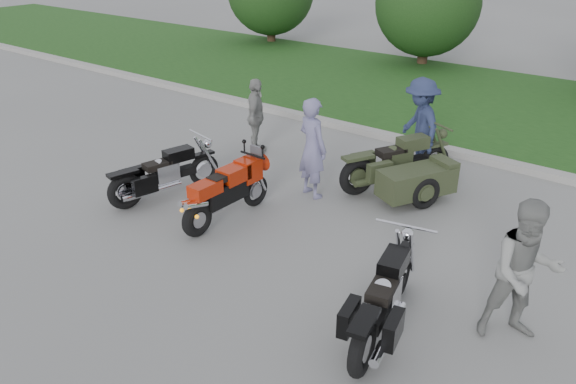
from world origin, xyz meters
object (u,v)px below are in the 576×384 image
Objects in this scene: person_stripe at (312,148)px; person_grey at (525,272)px; sportbike_red at (225,191)px; cruiser_left at (161,176)px; cruiser_right at (383,303)px; person_back at (256,117)px; cruiser_sidecar at (406,174)px; person_denim at (420,126)px.

person_stripe is 1.02× the size of person_grey.
sportbike_red is 4.89m from person_grey.
cruiser_right reaches higher than cruiser_left.
person_grey reaches higher than person_back.
cruiser_sidecar is 1.39m from person_denim.
person_grey is at bearing -144.55° from person_back.
person_back is at bearing 105.95° from cruiser_left.
person_back is at bearing 122.64° from sportbike_red.
person_back is (-0.14, 2.84, 0.39)m from cruiser_left.
person_stripe is at bearing -74.44° from person_denim.
person_denim is at bearing 99.25° from cruiser_right.
person_back is (-3.68, 0.02, 0.38)m from cruiser_sidecar.
cruiser_sidecar is at bearing 99.81° from person_grey.
cruiser_left is at bearing -176.63° from sportbike_red.
person_stripe is (2.12, 1.80, 0.49)m from cruiser_left.
cruiser_sidecar is 1.25× the size of person_stripe.
sportbike_red is 1.87m from person_stripe.
sportbike_red is at bearing 89.42° from person_stripe.
sportbike_red is at bearing 15.42° from cruiser_left.
person_grey reaches higher than cruiser_sidecar.
sportbike_red reaches higher than cruiser_right.
sportbike_red is 3.27m from person_back.
person_back is (-3.29, -1.22, -0.14)m from person_denim.
cruiser_right is (5.13, -0.93, 0.02)m from cruiser_left.
person_back reaches higher than sportbike_red.
person_denim is (-1.98, 4.99, 0.51)m from cruiser_right.
person_stripe is 2.48m from person_back.
sportbike_red reaches higher than cruiser_left.
cruiser_left is 1.22× the size of person_grey.
cruiser_sidecar is at bearing 100.59° from cruiser_right.
cruiser_sidecar is at bearing -32.34° from person_denim.
sportbike_red is 1.10× the size of person_grey.
person_denim reaches higher than cruiser_sidecar.
cruiser_left is (-1.57, -0.06, -0.12)m from sportbike_red.
person_back reaches higher than cruiser_right.
cruiser_right is at bearing -28.11° from person_denim.
person_denim is at bearing 65.36° from cruiser_left.
sportbike_red is at bearing -98.56° from cruiser_sidecar.
cruiser_right is 6.49m from person_back.
cruiser_right is at bearing -40.07° from cruiser_sidecar.
sportbike_red is at bearing 179.89° from person_back.
person_grey is (4.33, -1.75, -0.02)m from person_stripe.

